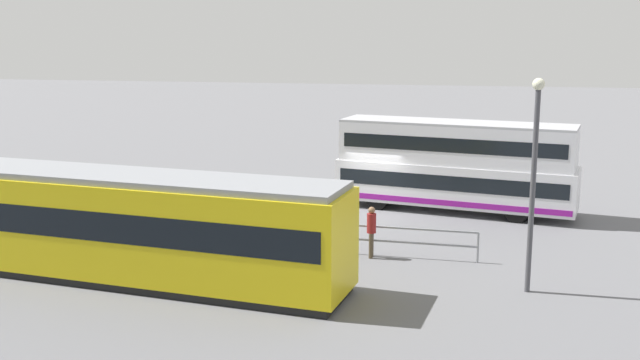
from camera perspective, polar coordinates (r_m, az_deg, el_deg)
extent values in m
plane|color=slate|center=(32.48, 3.91, -2.49)|extent=(160.00, 160.00, 0.00)
cube|color=white|center=(32.96, 10.26, -0.24)|extent=(10.53, 4.30, 1.78)
cube|color=white|center=(32.67, 10.36, 2.75)|extent=(10.21, 4.15, 1.70)
cube|color=black|center=(32.92, 10.27, 0.13)|extent=(10.03, 4.23, 0.64)
cube|color=black|center=(32.66, 10.37, 2.90)|extent=(9.71, 4.08, 0.60)
cube|color=#8C198C|center=(33.10, 10.22, -1.32)|extent=(10.33, 4.30, 0.24)
cube|color=#B2B2B7|center=(32.55, 10.42, 4.31)|extent=(10.21, 4.15, 0.10)
cylinder|color=black|center=(33.91, 4.96, -1.05)|extent=(1.43, 2.51, 1.00)
cylinder|color=black|center=(32.66, 15.05, -1.88)|extent=(1.43, 2.51, 1.00)
cube|color=yellow|center=(24.26, -14.86, -3.39)|extent=(14.90, 4.48, 2.96)
cube|color=black|center=(24.19, -14.90, -2.71)|extent=(14.32, 4.44, 0.90)
cube|color=gray|center=(23.92, -15.05, 0.28)|extent=(14.59, 4.24, 0.20)
cube|color=black|center=(24.71, -14.67, -6.99)|extent=(14.60, 4.32, 0.25)
cylinder|color=#33384C|center=(26.31, -2.70, -4.89)|extent=(0.14, 0.14, 0.78)
cylinder|color=#33384C|center=(26.29, -3.17, -4.91)|extent=(0.14, 0.14, 0.78)
cylinder|color=navy|center=(26.11, -2.95, -3.44)|extent=(0.41, 0.41, 0.60)
sphere|color=beige|center=(26.01, -2.96, -2.57)|extent=(0.21, 0.21, 0.21)
cylinder|color=#4C3F2D|center=(26.11, 3.97, -4.92)|extent=(0.14, 0.14, 0.89)
cylinder|color=#4C3F2D|center=(25.90, 3.91, -5.06)|extent=(0.14, 0.14, 0.89)
cylinder|color=maroon|center=(25.79, 3.96, -3.32)|extent=(0.32, 0.32, 0.68)
sphere|color=#8C6647|center=(25.68, 3.98, -2.32)|extent=(0.24, 0.24, 0.24)
cube|color=gray|center=(26.28, 1.49, -3.41)|extent=(9.62, 0.37, 0.06)
cube|color=gray|center=(26.41, 1.49, -4.46)|extent=(9.62, 0.37, 0.06)
cylinder|color=gray|center=(25.89, 11.99, -5.10)|extent=(0.07, 0.07, 1.05)
cylinder|color=gray|center=(26.42, 1.48, -4.52)|extent=(0.07, 0.07, 1.05)
cylinder|color=gray|center=(27.79, -8.28, -3.84)|extent=(0.07, 0.07, 1.05)
cylinder|color=slate|center=(28.19, -9.50, -2.08)|extent=(0.10, 0.10, 2.56)
cube|color=#D8D84C|center=(27.96, -9.60, -0.26)|extent=(1.08, 0.16, 0.52)
cylinder|color=#4C4C51|center=(22.81, 15.95, -0.98)|extent=(0.16, 0.16, 6.09)
sphere|color=#F2EFCC|center=(22.37, 16.39, 7.04)|extent=(0.36, 0.36, 0.36)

